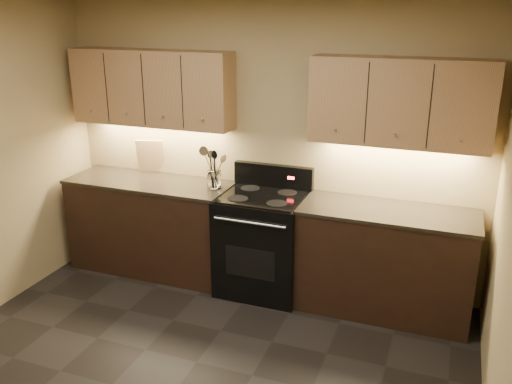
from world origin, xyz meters
TOP-DOWN VIEW (x-y plane):
  - wall_back at (0.00, 2.00)m, footprint 4.00×0.04m
  - counter_left at (-1.10, 1.70)m, footprint 1.62×0.62m
  - counter_right at (1.18, 1.70)m, footprint 1.46×0.62m
  - stove at (0.08, 1.68)m, footprint 0.76×0.68m
  - upper_cab_left at (-1.10, 1.85)m, footprint 1.60×0.30m
  - upper_cab_right at (1.18, 1.85)m, footprint 1.44×0.30m
  - outlet_plate at (-1.30, 1.99)m, footprint 0.08×0.01m
  - utensil_crock at (-0.42, 1.73)m, footprint 0.15×0.15m
  - cutting_board at (-1.22, 1.95)m, footprint 0.29×0.16m
  - wooden_spoon at (-0.45, 1.72)m, footprint 0.17×0.14m
  - black_spoon at (-0.42, 1.75)m, footprint 0.09×0.13m
  - black_turner at (-0.42, 1.72)m, footprint 0.17×0.18m
  - steel_spatula at (-0.38, 1.73)m, footprint 0.17×0.10m
  - steel_skimmer at (-0.39, 1.72)m, footprint 0.24×0.12m

SIDE VIEW (x-z plane):
  - counter_left at x=-1.10m, z-range 0.00..0.93m
  - counter_right at x=1.18m, z-range 0.00..0.93m
  - stove at x=0.08m, z-range -0.09..1.05m
  - utensil_crock at x=-0.42m, z-range 0.92..1.09m
  - cutting_board at x=-1.22m, z-range 0.93..1.27m
  - wooden_spoon at x=-0.45m, z-range 0.95..1.26m
  - black_turner at x=-0.42m, z-range 0.94..1.29m
  - outlet_plate at x=-1.30m, z-range 1.06..1.18m
  - black_spoon at x=-0.42m, z-range 0.94..1.30m
  - steel_spatula at x=-0.38m, z-range 0.94..1.30m
  - steel_skimmer at x=-0.39m, z-range 0.94..1.33m
  - wall_back at x=0.00m, z-range 0.00..2.60m
  - upper_cab_left at x=-1.10m, z-range 1.45..2.15m
  - upper_cab_right at x=1.18m, z-range 1.45..2.15m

